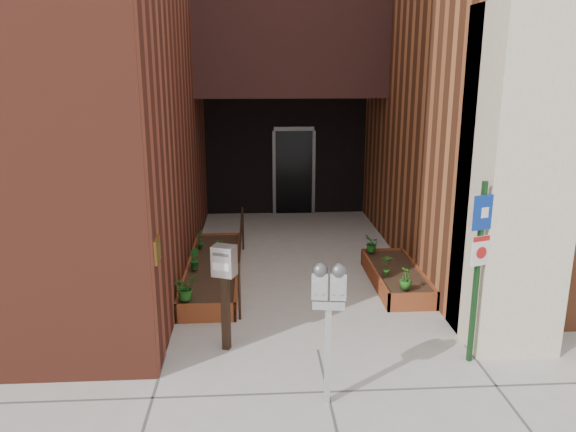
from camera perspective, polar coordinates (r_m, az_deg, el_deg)
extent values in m
plane|color=#9E9991|center=(7.66, 3.04, -13.42)|extent=(80.00, 80.00, 0.00)
cube|color=maroon|center=(14.43, -26.12, 18.94)|extent=(8.00, 14.60, 10.00)
cube|color=brown|center=(15.49, 23.90, 18.79)|extent=(8.00, 13.70, 10.00)
cube|color=#C5B697|center=(7.80, 22.07, 3.22)|extent=(1.10, 1.20, 4.40)
cube|color=black|center=(12.72, 0.11, 16.58)|extent=(4.20, 2.00, 2.00)
cube|color=black|center=(14.28, -0.25, 6.34)|extent=(4.00, 0.30, 3.00)
cube|color=black|center=(14.19, 0.60, 4.44)|extent=(0.90, 0.06, 2.10)
cube|color=#B79338|center=(6.94, -13.18, -3.41)|extent=(0.04, 0.30, 0.30)
cube|color=brown|center=(8.41, -8.39, -9.74)|extent=(0.90, 0.04, 0.30)
cube|color=brown|center=(11.73, -7.01, -2.47)|extent=(0.90, 0.04, 0.30)
cube|color=brown|center=(10.09, -10.03, -5.52)|extent=(0.04, 3.60, 0.30)
cube|color=brown|center=(10.03, -5.12, -5.47)|extent=(0.04, 3.60, 0.30)
cube|color=black|center=(10.06, -7.57, -5.61)|extent=(0.82, 3.52, 0.26)
cube|color=brown|center=(8.89, 12.63, -8.54)|extent=(0.80, 0.04, 0.30)
cube|color=brown|center=(10.84, 9.53, -4.04)|extent=(0.80, 0.04, 0.30)
cube|color=brown|center=(9.77, 8.75, -6.16)|extent=(0.04, 2.20, 0.30)
cube|color=brown|center=(9.95, 13.05, -5.97)|extent=(0.04, 2.20, 0.30)
cube|color=black|center=(9.86, 10.91, -6.18)|extent=(0.72, 2.12, 0.26)
cylinder|color=black|center=(8.33, -4.97, -7.61)|extent=(0.04, 0.04, 0.90)
cylinder|color=black|center=(11.45, -4.60, -1.27)|extent=(0.04, 0.04, 0.90)
cylinder|color=black|center=(9.75, -4.81, -1.55)|extent=(0.04, 3.30, 0.04)
cube|color=#B6B6B9|center=(6.34, 4.04, -13.99)|extent=(0.08, 0.08, 1.15)
cube|color=#B6B6B9|center=(6.07, 4.15, -8.87)|extent=(0.36, 0.18, 0.09)
cube|color=#B6B6B9|center=(5.99, 3.24, -7.04)|extent=(0.19, 0.14, 0.30)
sphere|color=#59595B|center=(5.93, 3.27, -5.50)|extent=(0.17, 0.17, 0.17)
cube|color=white|center=(5.92, 3.24, -7.05)|extent=(0.10, 0.02, 0.06)
cube|color=#B21414|center=(5.96, 3.22, -7.87)|extent=(0.10, 0.02, 0.03)
cube|color=#B6B6B9|center=(5.99, 5.12, -7.08)|extent=(0.19, 0.14, 0.30)
sphere|color=#59595B|center=(5.93, 5.16, -5.53)|extent=(0.17, 0.17, 0.17)
cube|color=white|center=(5.93, 5.14, -7.09)|extent=(0.10, 0.02, 0.06)
cube|color=#B21414|center=(5.96, 5.12, -7.90)|extent=(0.10, 0.02, 0.03)
cube|color=#153A18|center=(7.29, 18.62, -5.67)|extent=(0.07, 0.07, 2.34)
cube|color=navy|center=(7.04, 19.32, 0.35)|extent=(0.31, 0.12, 0.43)
cube|color=white|center=(7.03, 19.35, 0.34)|extent=(0.10, 0.05, 0.13)
cube|color=white|center=(7.16, 19.00, -3.36)|extent=(0.26, 0.11, 0.37)
cube|color=#B21414|center=(7.12, 19.13, -2.19)|extent=(0.26, 0.10, 0.06)
cylinder|color=#B21414|center=(7.16, 19.05, -3.55)|extent=(0.15, 0.06, 0.15)
cube|color=black|center=(7.50, -6.34, -9.69)|extent=(0.12, 0.12, 1.05)
cube|color=silver|center=(7.23, -6.51, -4.54)|extent=(0.34, 0.30, 0.40)
cube|color=#59595B|center=(7.10, -6.89, -3.95)|extent=(0.20, 0.08, 0.04)
cube|color=white|center=(7.15, -6.85, -5.17)|extent=(0.22, 0.09, 0.10)
imported|color=#21631C|center=(8.47, -10.42, -7.13)|extent=(0.48, 0.48, 0.38)
imported|color=#19581B|center=(9.68, -9.54, -4.32)|extent=(0.26, 0.26, 0.35)
imported|color=#27621C|center=(10.13, -7.00, -3.32)|extent=(0.28, 0.28, 0.36)
imported|color=#175317|center=(10.75, -8.94, -2.30)|extent=(0.22, 0.22, 0.37)
imported|color=#23601B|center=(8.91, 11.88, -6.21)|extent=(0.23, 0.23, 0.34)
imported|color=#214F16|center=(9.39, 10.01, -4.94)|extent=(0.23, 0.23, 0.36)
imported|color=#1A5E1C|center=(10.52, 8.52, -2.79)|extent=(0.31, 0.31, 0.33)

